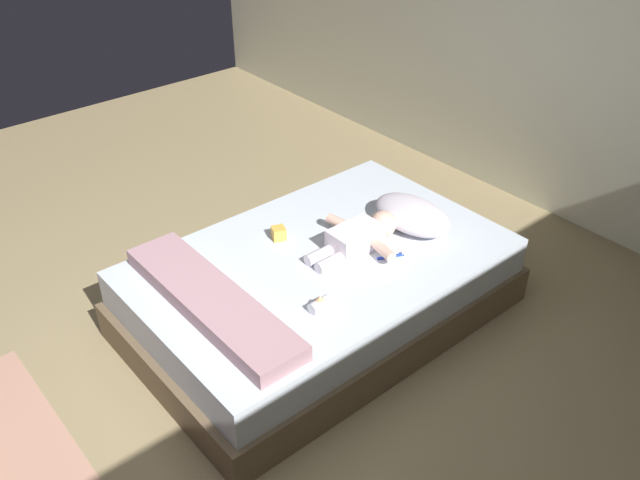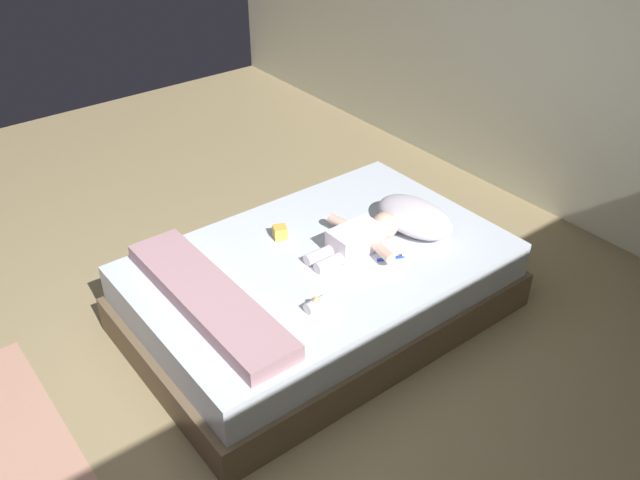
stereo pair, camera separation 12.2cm
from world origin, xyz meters
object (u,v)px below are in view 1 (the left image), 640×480
pillow (412,215)px  toothbrush (393,256)px  toy_block (279,233)px  baby_bottle (320,304)px  bed (320,287)px  baby (360,236)px

pillow → toothbrush: size_ratio=3.25×
toy_block → baby_bottle: size_ratio=0.82×
pillow → toy_block: 0.77m
bed → baby_bottle: baby_bottle is taller
bed → toothbrush: (0.26, 0.29, 0.23)m
baby → toy_block: baby is taller
toothbrush → baby_bottle: 0.59m
bed → toy_block: 0.38m
bed → baby: bearing=71.0°
bed → pillow: pillow is taller
pillow → toy_block: (-0.38, -0.66, -0.04)m
bed → baby_bottle: bearing=-40.2°
pillow → baby_bottle: (0.24, -0.89, -0.04)m
toothbrush → toy_block: bearing=-146.3°
toy_block → baby_bottle: 0.66m
bed → baby_bottle: (0.35, -0.29, 0.25)m
baby_bottle → toy_block: bearing=160.2°
toothbrush → toy_block: size_ratio=1.67×
pillow → baby: bearing=-95.3°
baby → toy_block: bearing=-140.0°
pillow → baby: (-0.03, -0.37, -0.01)m
toy_block → bed: bearing=14.4°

